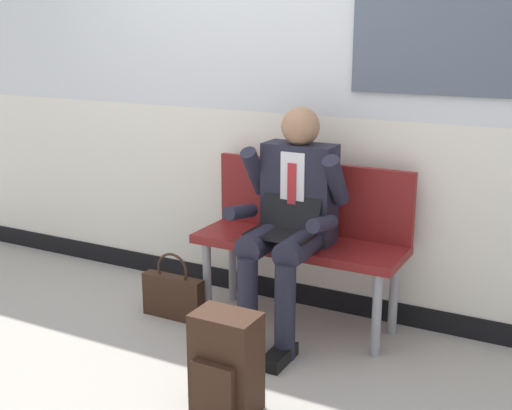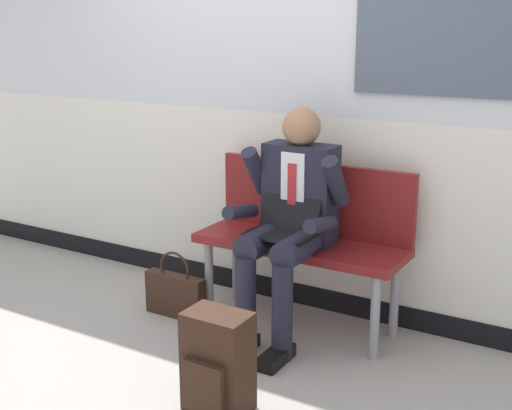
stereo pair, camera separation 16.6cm
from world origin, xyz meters
name	(u,v)px [view 1 (the left image)]	position (x,y,z in m)	size (l,w,h in m)	color
ground_plane	(221,333)	(0.00, 0.00, 0.00)	(18.00, 18.00, 0.00)	#9E9991
station_wall	(277,62)	(0.01, 0.66, 1.48)	(6.78, 0.17, 2.97)	silver
bench_with_person	(304,229)	(0.33, 0.38, 0.56)	(1.20, 0.42, 0.93)	maroon
person_seated	(289,217)	(0.33, 0.18, 0.68)	(0.57, 0.70, 1.27)	#1E1E2D
backpack	(226,364)	(0.42, -0.66, 0.23)	(0.29, 0.23, 0.47)	#331E14
handbag	(173,295)	(-0.36, 0.05, 0.14)	(0.39, 0.08, 0.41)	#331E14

